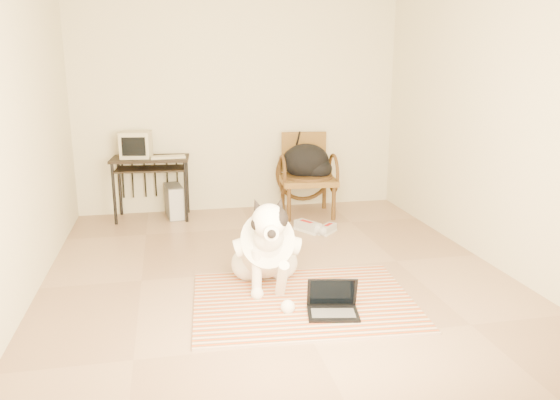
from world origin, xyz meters
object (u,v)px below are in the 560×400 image
object	(u,v)px
pc_tower	(174,201)
backpack	(308,162)
rattan_chair	(307,174)
dog	(266,249)
laptop	(333,305)
computer_desk	(151,166)
crt_monitor	(136,145)

from	to	relation	value
pc_tower	backpack	size ratio (longest dim) A/B	0.75
rattan_chair	dog	bearing A→B (deg)	-112.54
dog	rattan_chair	bearing A→B (deg)	67.46
laptop	rattan_chair	world-z (taller)	rattan_chair
pc_tower	dog	bearing A→B (deg)	-73.09
computer_desk	crt_monitor	distance (m)	0.30
computer_desk	backpack	world-z (taller)	backpack
rattan_chair	backpack	world-z (taller)	rattan_chair
pc_tower	rattan_chair	bearing A→B (deg)	-5.70
dog	pc_tower	size ratio (longest dim) A/B	2.72
dog	pc_tower	distance (m)	2.44
rattan_chair	backpack	distance (m)	0.15
dog	backpack	size ratio (longest dim) A/B	2.04
backpack	pc_tower	bearing A→B (deg)	173.40
pc_tower	rattan_chair	distance (m)	1.64
pc_tower	rattan_chair	size ratio (longest dim) A/B	0.45
backpack	computer_desk	bearing A→B (deg)	174.53
pc_tower	backpack	bearing A→B (deg)	-6.60
crt_monitor	backpack	size ratio (longest dim) A/B	0.64
computer_desk	rattan_chair	xyz separation A→B (m)	(1.86, -0.15, -0.14)
laptop	rattan_chair	distance (m)	2.85
laptop	crt_monitor	bearing A→B (deg)	116.79
pc_tower	computer_desk	bearing A→B (deg)	-178.18
laptop	dog	bearing A→B (deg)	122.43
crt_monitor	backpack	world-z (taller)	crt_monitor
laptop	backpack	size ratio (longest dim) A/B	0.71
dog	pc_tower	world-z (taller)	dog
laptop	crt_monitor	size ratio (longest dim) A/B	1.12
dog	crt_monitor	size ratio (longest dim) A/B	3.21
computer_desk	laptop	bearing A→B (deg)	-65.30
dog	computer_desk	size ratio (longest dim) A/B	1.29
crt_monitor	rattan_chair	bearing A→B (deg)	-5.50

